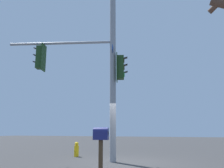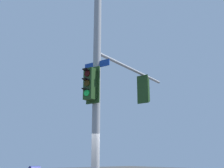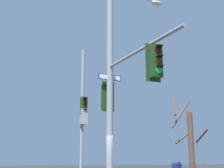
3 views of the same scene
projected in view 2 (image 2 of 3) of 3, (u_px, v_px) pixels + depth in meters
name	position (u px, v px, depth m)	size (l,w,h in m)	color
main_signal_pole_assembly	(104.00, 69.00, 10.45)	(3.36, 5.75, 9.59)	gray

